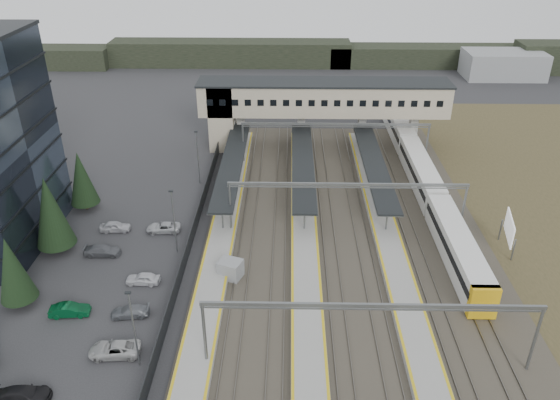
{
  "coord_description": "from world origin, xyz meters",
  "views": [
    {
      "loc": [
        5.11,
        -43.27,
        35.87
      ],
      "look_at": [
        3.99,
        15.54,
        4.0
      ],
      "focal_mm": 35.0,
      "sensor_mm": 36.0,
      "label": 1
    }
  ],
  "objects_px": {
    "relay_cabin_far": "(230,270)",
    "train": "(421,174)",
    "footbridge": "(306,101)",
    "billboard": "(509,229)"
  },
  "relations": [
    {
      "from": "footbridge",
      "to": "train",
      "type": "bearing_deg",
      "value": -41.74
    },
    {
      "from": "footbridge",
      "to": "train",
      "type": "height_order",
      "value": "footbridge"
    },
    {
      "from": "footbridge",
      "to": "train",
      "type": "xyz_separation_m",
      "value": [
        16.3,
        -14.54,
        -5.92
      ]
    },
    {
      "from": "billboard",
      "to": "footbridge",
      "type": "bearing_deg",
      "value": 126.49
    },
    {
      "from": "footbridge",
      "to": "train",
      "type": "relative_size",
      "value": 0.69
    },
    {
      "from": "footbridge",
      "to": "billboard",
      "type": "bearing_deg",
      "value": -53.51
    },
    {
      "from": "footbridge",
      "to": "billboard",
      "type": "relative_size",
      "value": 7.7
    },
    {
      "from": "relay_cabin_far",
      "to": "billboard",
      "type": "xyz_separation_m",
      "value": [
        31.78,
        6.1,
        1.81
      ]
    },
    {
      "from": "footbridge",
      "to": "billboard",
      "type": "height_order",
      "value": "footbridge"
    },
    {
      "from": "relay_cabin_far",
      "to": "train",
      "type": "distance_m",
      "value": 33.8
    }
  ]
}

